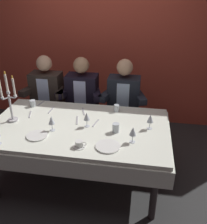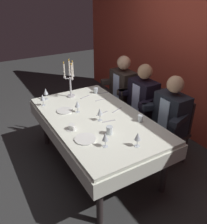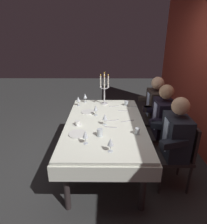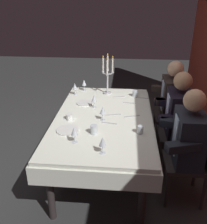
{
  "view_description": "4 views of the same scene",
  "coord_description": "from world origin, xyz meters",
  "px_view_note": "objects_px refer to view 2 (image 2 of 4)",
  "views": [
    {
      "loc": [
        0.66,
        -2.29,
        2.11
      ],
      "look_at": [
        0.27,
        0.05,
        0.9
      ],
      "focal_mm": 41.08,
      "sensor_mm": 36.0,
      "label": 1
    },
    {
      "loc": [
        2.3,
        -1.26,
        2.19
      ],
      "look_at": [
        0.1,
        0.05,
        0.84
      ],
      "focal_mm": 38.47,
      "sensor_mm": 36.0,
      "label": 2
    },
    {
      "loc": [
        2.56,
        -0.0,
        1.95
      ],
      "look_at": [
        0.11,
        -0.02,
        0.94
      ],
      "focal_mm": 31.83,
      "sensor_mm": 36.0,
      "label": 3
    },
    {
      "loc": [
        2.66,
        0.24,
        2.04
      ],
      "look_at": [
        0.27,
        0.02,
        0.92
      ],
      "focal_mm": 41.21,
      "sensor_mm": 36.0,
      "label": 4
    }
  ],
  "objects_px": {
    "dinner_plate_0": "(85,139)",
    "wine_glass_0": "(77,104)",
    "wine_glass_5": "(105,137)",
    "water_tumbler_2": "(140,118)",
    "wine_glass_2": "(43,98)",
    "coffee_cup_0": "(72,127)",
    "wine_glass_1": "(100,112)",
    "dining_table": "(96,125)",
    "candelabra": "(70,80)",
    "wine_glass_3": "(138,137)",
    "water_tumbler_0": "(96,90)",
    "water_tumbler_1": "(109,130)",
    "dinner_plate_1": "(65,111)",
    "wine_glass_4": "(46,92)",
    "seated_diner_2": "(171,113)",
    "seated_diner_0": "(123,87)",
    "seated_diner_1": "(143,98)"
  },
  "relations": [
    {
      "from": "wine_glass_1",
      "to": "seated_diner_0",
      "type": "xyz_separation_m",
      "value": [
        -0.78,
        0.88,
        -0.12
      ]
    },
    {
      "from": "wine_glass_4",
      "to": "wine_glass_5",
      "type": "bearing_deg",
      "value": 5.44
    },
    {
      "from": "wine_glass_0",
      "to": "wine_glass_5",
      "type": "height_order",
      "value": "same"
    },
    {
      "from": "dinner_plate_1",
      "to": "coffee_cup_0",
      "type": "distance_m",
      "value": 0.47
    },
    {
      "from": "wine_glass_5",
      "to": "coffee_cup_0",
      "type": "height_order",
      "value": "wine_glass_5"
    },
    {
      "from": "water_tumbler_0",
      "to": "wine_glass_1",
      "type": "bearing_deg",
      "value": -25.55
    },
    {
      "from": "candelabra",
      "to": "dining_table",
      "type": "bearing_deg",
      "value": 0.88
    },
    {
      "from": "wine_glass_5",
      "to": "water_tumbler_0",
      "type": "distance_m",
      "value": 1.39
    },
    {
      "from": "wine_glass_1",
      "to": "water_tumbler_2",
      "type": "relative_size",
      "value": 1.96
    },
    {
      "from": "candelabra",
      "to": "wine_glass_1",
      "type": "distance_m",
      "value": 0.85
    },
    {
      "from": "wine_glass_0",
      "to": "dinner_plate_1",
      "type": "bearing_deg",
      "value": -129.98
    },
    {
      "from": "wine_glass_3",
      "to": "water_tumbler_0",
      "type": "relative_size",
      "value": 2.05
    },
    {
      "from": "water_tumbler_2",
      "to": "wine_glass_1",
      "type": "bearing_deg",
      "value": -123.48
    },
    {
      "from": "wine_glass_2",
      "to": "wine_glass_5",
      "type": "distance_m",
      "value": 1.27
    },
    {
      "from": "seated_diner_2",
      "to": "wine_glass_1",
      "type": "bearing_deg",
      "value": -109.13
    },
    {
      "from": "dining_table",
      "to": "wine_glass_0",
      "type": "distance_m",
      "value": 0.36
    },
    {
      "from": "dinner_plate_0",
      "to": "water_tumbler_1",
      "type": "distance_m",
      "value": 0.28
    },
    {
      "from": "dining_table",
      "to": "water_tumbler_1",
      "type": "bearing_deg",
      "value": -8.49
    },
    {
      "from": "dinner_plate_1",
      "to": "coffee_cup_0",
      "type": "bearing_deg",
      "value": -12.84
    },
    {
      "from": "dinner_plate_0",
      "to": "wine_glass_0",
      "type": "xyz_separation_m",
      "value": [
        -0.61,
        0.2,
        0.11
      ]
    },
    {
      "from": "dining_table",
      "to": "candelabra",
      "type": "xyz_separation_m",
      "value": [
        -0.74,
        -0.01,
        0.37
      ]
    },
    {
      "from": "wine_glass_5",
      "to": "water_tumbler_2",
      "type": "height_order",
      "value": "wine_glass_5"
    },
    {
      "from": "dinner_plate_1",
      "to": "wine_glass_4",
      "type": "bearing_deg",
      "value": -170.2
    },
    {
      "from": "coffee_cup_0",
      "to": "seated_diner_2",
      "type": "distance_m",
      "value": 1.3
    },
    {
      "from": "dining_table",
      "to": "wine_glass_3",
      "type": "distance_m",
      "value": 0.79
    },
    {
      "from": "wine_glass_2",
      "to": "water_tumbler_1",
      "type": "height_order",
      "value": "wine_glass_2"
    },
    {
      "from": "candelabra",
      "to": "wine_glass_5",
      "type": "xyz_separation_m",
      "value": [
        1.33,
        -0.21,
        -0.13
      ]
    },
    {
      "from": "dinner_plate_0",
      "to": "wine_glass_1",
      "type": "distance_m",
      "value": 0.45
    },
    {
      "from": "dinner_plate_1",
      "to": "water_tumbler_1",
      "type": "height_order",
      "value": "water_tumbler_1"
    },
    {
      "from": "water_tumbler_0",
      "to": "seated_diner_2",
      "type": "height_order",
      "value": "seated_diner_2"
    },
    {
      "from": "candelabra",
      "to": "water_tumbler_2",
      "type": "height_order",
      "value": "candelabra"
    },
    {
      "from": "wine_glass_3",
      "to": "water_tumbler_1",
      "type": "bearing_deg",
      "value": -160.34
    },
    {
      "from": "seated_diner_2",
      "to": "wine_glass_0",
      "type": "bearing_deg",
      "value": -121.94
    },
    {
      "from": "wine_glass_2",
      "to": "water_tumbler_2",
      "type": "bearing_deg",
      "value": 40.33
    },
    {
      "from": "dining_table",
      "to": "coffee_cup_0",
      "type": "height_order",
      "value": "coffee_cup_0"
    },
    {
      "from": "wine_glass_5",
      "to": "seated_diner_1",
      "type": "relative_size",
      "value": 0.13
    },
    {
      "from": "coffee_cup_0",
      "to": "wine_glass_2",
      "type": "bearing_deg",
      "value": -174.05
    },
    {
      "from": "dinner_plate_0",
      "to": "wine_glass_0",
      "type": "height_order",
      "value": "wine_glass_0"
    },
    {
      "from": "wine_glass_5",
      "to": "seated_diner_2",
      "type": "relative_size",
      "value": 0.13
    },
    {
      "from": "wine_glass_5",
      "to": "seated_diner_0",
      "type": "relative_size",
      "value": 0.13
    },
    {
      "from": "dinner_plate_0",
      "to": "seated_diner_0",
      "type": "xyz_separation_m",
      "value": [
        -1.05,
        1.23,
        -0.01
      ]
    },
    {
      "from": "wine_glass_4",
      "to": "wine_glass_3",
      "type": "bearing_deg",
      "value": 14.77
    },
    {
      "from": "wine_glass_2",
      "to": "wine_glass_4",
      "type": "xyz_separation_m",
      "value": [
        -0.18,
        0.1,
        0.0
      ]
    },
    {
      "from": "seated_diner_0",
      "to": "candelabra",
      "type": "bearing_deg",
      "value": -93.58
    },
    {
      "from": "candelabra",
      "to": "seated_diner_2",
      "type": "xyz_separation_m",
      "value": [
        1.14,
        0.9,
        -0.26
      ]
    },
    {
      "from": "wine_glass_2",
      "to": "coffee_cup_0",
      "type": "relative_size",
      "value": 1.24
    },
    {
      "from": "wine_glass_4",
      "to": "wine_glass_0",
      "type": "bearing_deg",
      "value": 20.08
    },
    {
      "from": "dining_table",
      "to": "wine_glass_5",
      "type": "relative_size",
      "value": 11.83
    },
    {
      "from": "dinner_plate_1",
      "to": "seated_diner_2",
      "type": "relative_size",
      "value": 0.17
    },
    {
      "from": "wine_glass_1",
      "to": "water_tumbler_1",
      "type": "height_order",
      "value": "wine_glass_1"
    }
  ]
}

